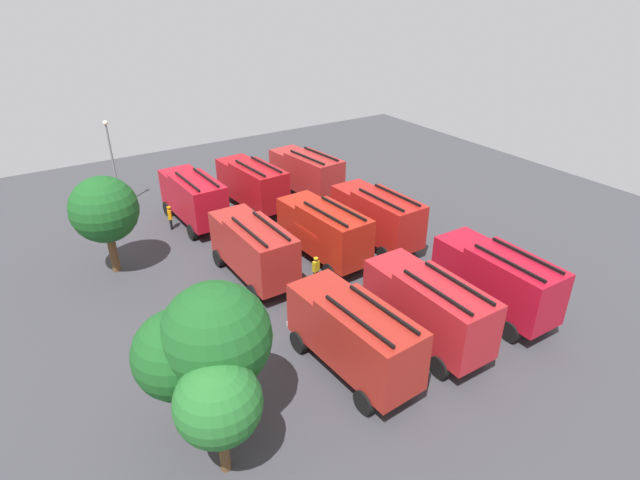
{
  "coord_description": "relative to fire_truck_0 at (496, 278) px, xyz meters",
  "views": [
    {
      "loc": [
        -24.32,
        15.62,
        16.43
      ],
      "look_at": [
        0.0,
        0.0,
        1.4
      ],
      "focal_mm": 28.67,
      "sensor_mm": 36.0,
      "label": 1
    }
  ],
  "objects": [
    {
      "name": "ground_plane",
      "position": [
        9.92,
        4.74,
        -2.15
      ],
      "size": [
        56.66,
        56.66,
        0.0
      ],
      "primitive_type": "plane",
      "color": "#38383D"
    },
    {
      "name": "fire_truck_0",
      "position": [
        0.0,
        0.0,
        0.0
      ],
      "size": [
        7.22,
        2.8,
        3.88
      ],
      "rotation": [
        0.0,
        0.0,
        -0.01
      ],
      "color": "#A90F22",
      "rests_on": "ground"
    },
    {
      "name": "fire_truck_1",
      "position": [
        9.68,
        0.37,
        0.0
      ],
      "size": [
        7.27,
        2.94,
        3.88
      ],
      "rotation": [
        0.0,
        0.0,
        0.03
      ],
      "color": "#AC1A16",
      "rests_on": "ground"
    },
    {
      "name": "fire_truck_2",
      "position": [
        19.44,
        -0.03,
        0.0
      ],
      "size": [
        7.41,
        3.34,
        3.88
      ],
      "rotation": [
        0.0,
        0.0,
        0.1
      ],
      "color": "#A22221",
      "rests_on": "ground"
    },
    {
      "name": "fire_truck_3",
      "position": [
        0.02,
        4.87,
        0.0
      ],
      "size": [
        7.2,
        2.76,
        3.88
      ],
      "rotation": [
        0.0,
        0.0,
        0.0
      ],
      "color": "#AC1C23",
      "rests_on": "ground"
    },
    {
      "name": "fire_truck_4",
      "position": [
        9.79,
        4.56,
        0.0
      ],
      "size": [
        7.34,
        3.12,
        3.88
      ],
      "rotation": [
        0.0,
        0.0,
        0.06
      ],
      "color": "#A81E11",
      "rests_on": "ground"
    },
    {
      "name": "fire_truck_5",
      "position": [
        19.56,
        4.79,
        0.0
      ],
      "size": [
        7.36,
        3.19,
        3.88
      ],
      "rotation": [
        0.0,
        0.0,
        0.08
      ],
      "color": "#A41118",
      "rests_on": "ground"
    },
    {
      "name": "fire_truck_6",
      "position": [
        0.24,
        9.18,
        0.0
      ],
      "size": [
        7.34,
        3.11,
        3.88
      ],
      "rotation": [
        0.0,
        0.0,
        0.06
      ],
      "color": "maroon",
      "rests_on": "ground"
    },
    {
      "name": "fire_truck_7",
      "position": [
        10.07,
        9.35,
        0.0
      ],
      "size": [
        7.23,
        2.83,
        3.88
      ],
      "rotation": [
        0.0,
        0.0,
        0.01
      ],
      "color": "maroon",
      "rests_on": "ground"
    },
    {
      "name": "fire_truck_8",
      "position": [
        19.42,
        9.57,
        0.0
      ],
      "size": [
        7.28,
        2.96,
        3.88
      ],
      "rotation": [
        0.0,
        0.0,
        0.04
      ],
      "color": "#AF101E",
      "rests_on": "ground"
    },
    {
      "name": "firefighter_0",
      "position": [
        7.71,
        6.45,
        -1.23
      ],
      "size": [
        0.34,
        0.47,
        1.66
      ],
      "rotation": [
        0.0,
        0.0,
        0.26
      ],
      "color": "black",
      "rests_on": "ground"
    },
    {
      "name": "firefighter_1",
      "position": [
        19.5,
        11.43,
        -1.17
      ],
      "size": [
        0.48,
        0.38,
        1.75
      ],
      "rotation": [
        0.0,
        0.0,
        1.2
      ],
      "color": "black",
      "rests_on": "ground"
    },
    {
      "name": "tree_0",
      "position": [
        -1.53,
        16.29,
        1.12
      ],
      "size": [
        3.14,
        3.14,
        4.87
      ],
      "color": "brown",
      "rests_on": "ground"
    },
    {
      "name": "tree_1",
      "position": [
        0.48,
        15.42,
        2.28
      ],
      "size": [
        4.25,
        4.25,
        6.59
      ],
      "color": "brown",
      "rests_on": "ground"
    },
    {
      "name": "tree_2",
      "position": [
        1.18,
        16.69,
        1.55
      ],
      "size": [
        3.55,
        3.55,
        5.5
      ],
      "color": "brown",
      "rests_on": "ground"
    },
    {
      "name": "tree_3",
      "position": [
        15.6,
        16.21,
        1.99
      ],
      "size": [
        3.98,
        3.98,
        6.16
      ],
      "color": "brown",
      "rests_on": "ground"
    },
    {
      "name": "traffic_cone_0",
      "position": [
        14.53,
        7.17,
        -1.84
      ],
      "size": [
        0.44,
        0.44,
        0.63
      ],
      "primitive_type": "cone",
      "color": "#F2600C",
      "rests_on": "ground"
    },
    {
      "name": "traffic_cone_1",
      "position": [
        13.87,
        6.41,
        -1.8
      ],
      "size": [
        0.49,
        0.49,
        0.7
      ],
      "primitive_type": "cone",
      "color": "#F2600C",
      "rests_on": "ground"
    },
    {
      "name": "traffic_cone_2",
      "position": [
        21.17,
        7.0,
        -1.87
      ],
      "size": [
        0.4,
        0.4,
        0.58
      ],
      "primitive_type": "cone",
      "color": "#F2600C",
      "rests_on": "ground"
    },
    {
      "name": "lamppost",
      "position": [
        25.92,
        13.45,
        1.85
      ],
      "size": [
        0.36,
        0.36,
        6.86
      ],
      "color": "slate",
      "rests_on": "ground"
    }
  ]
}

